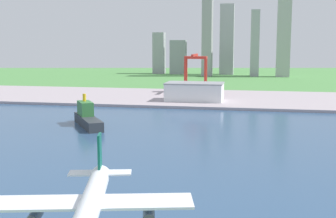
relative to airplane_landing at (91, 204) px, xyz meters
name	(u,v)px	position (x,y,z in m)	size (l,w,h in m)	color
ground_plane	(200,139)	(-3.84, 194.89, -29.03)	(2400.00, 2400.00, 0.00)	#4D8A45
water_bay	(184,165)	(-3.84, 134.89, -28.95)	(840.00, 360.00, 0.15)	#2D4C70
industrial_pier	(224,99)	(-3.84, 384.89, -27.78)	(840.00, 140.00, 2.50)	#A4979D
airplane_landing	(91,204)	(0.00, 0.00, 0.00)	(39.30, 42.44, 13.72)	white
container_barge	(87,117)	(-86.42, 223.45, -23.02)	(35.97, 48.49, 21.49)	#2D3338
port_crane_red	(196,65)	(-38.69, 428.16, 3.29)	(24.48, 36.66, 41.94)	#B72D23
warehouse_main	(194,92)	(-29.60, 355.34, -17.96)	(54.13, 31.76, 17.08)	white
distant_skyline	(226,41)	(-26.80, 714.90, 28.52)	(233.63, 63.30, 140.62)	#9B9AA3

